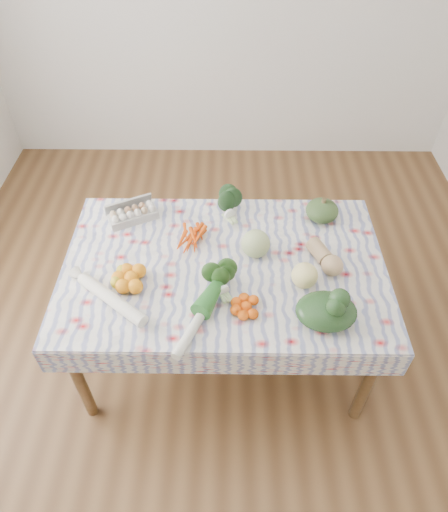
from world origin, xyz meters
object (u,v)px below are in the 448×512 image
Objects in this scene: dining_table at (224,275)px; egg_carton at (133,215)px; butternut_squash at (325,256)px; kabocha_squash at (322,210)px; cabbage at (256,244)px; grapefruit at (305,275)px.

egg_carton reaches higher than dining_table.
kabocha_squash is at bearing 60.74° from butternut_squash.
egg_carton is at bearing -178.69° from kabocha_squash.
cabbage is at bearing -47.20° from egg_carton.
cabbage is at bearing -143.22° from kabocha_squash.
kabocha_squash is at bearing 36.78° from cabbage.
kabocha_squash is (0.55, 0.36, 0.14)m from dining_table.
dining_table is 0.63m from egg_carton.
cabbage is 1.16× the size of grapefruit.
dining_table is 6.76× the size of butternut_squash.
cabbage is at bearing 137.75° from grapefruit.
dining_table is 0.44m from grapefruit.
kabocha_squash reaches higher than butternut_squash.
butternut_squash reaches higher than egg_carton.
kabocha_squash is at bearing -24.71° from egg_carton.
butternut_squash is 1.83× the size of grapefruit.
kabocha_squash is 1.41× the size of grapefruit.
grapefruit is at bearing -155.30° from butternut_squash.
cabbage reaches higher than dining_table.
cabbage is 0.36m from butternut_squash.
dining_table is 10.71× the size of cabbage.
butternut_squash is at bearing 48.91° from grapefruit.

